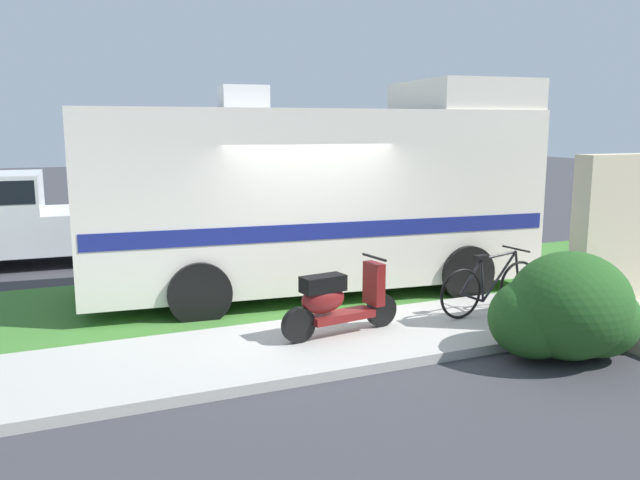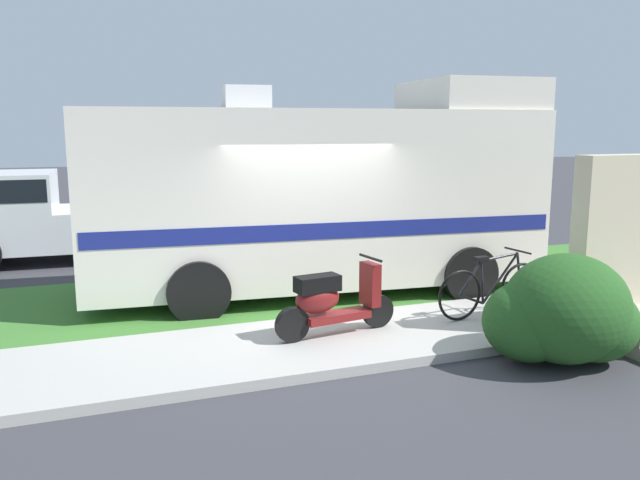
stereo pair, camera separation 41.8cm
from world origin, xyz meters
name	(u,v)px [view 1 (the left image)]	position (x,y,z in m)	size (l,w,h in m)	color
ground_plane	(316,319)	(0.00, 0.00, 0.00)	(80.00, 80.00, 0.00)	#38383D
sidewalk	(353,340)	(0.00, -1.20, 0.06)	(24.00, 2.00, 0.12)	#ADAAA3
grass_strip	(281,292)	(0.00, 1.50, 0.04)	(24.00, 3.40, 0.08)	#3D752D
motorhome_rv	(318,194)	(0.59, 1.34, 1.67)	(7.39, 3.04, 3.50)	silver
scooter	(337,300)	(-0.17, -1.09, 0.58)	(1.70, 0.55, 0.97)	black
bicycle	(490,287)	(2.22, -1.08, 0.51)	(1.78, 0.52, 0.91)	black
pickup_truck_near	(27,216)	(-3.85, 5.87, 0.98)	(5.09, 2.35, 1.84)	silver
bush_by_porch	(567,311)	(2.07, -2.69, 0.60)	(1.80, 1.35, 1.28)	#23511E
bottle_green	(532,290)	(3.37, -0.65, 0.24)	(0.07, 0.07, 0.28)	brown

